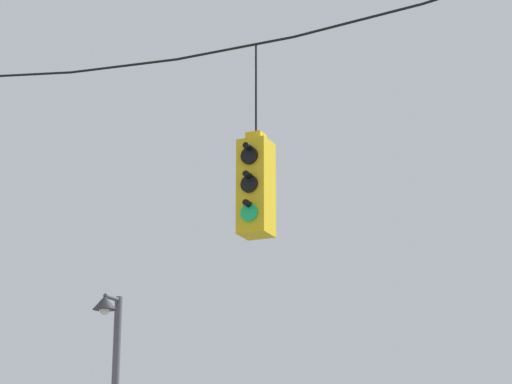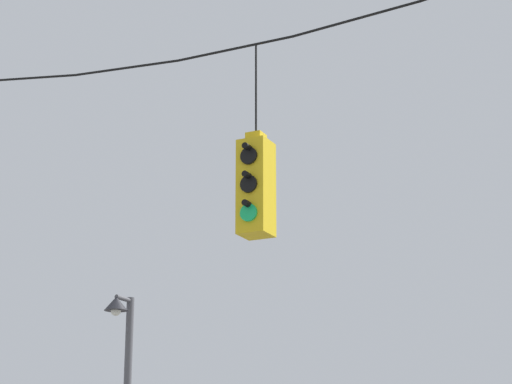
% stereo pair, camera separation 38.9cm
% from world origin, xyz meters
% --- Properties ---
extents(span_wire, '(10.67, 0.03, 0.63)m').
position_xyz_m(span_wire, '(-0.00, 0.13, 7.14)').
color(span_wire, black).
extents(traffic_light_near_left_pole, '(0.34, 0.46, 2.30)m').
position_xyz_m(traffic_light_near_left_pole, '(0.29, 0.12, 5.20)').
color(traffic_light_near_left_pole, yellow).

